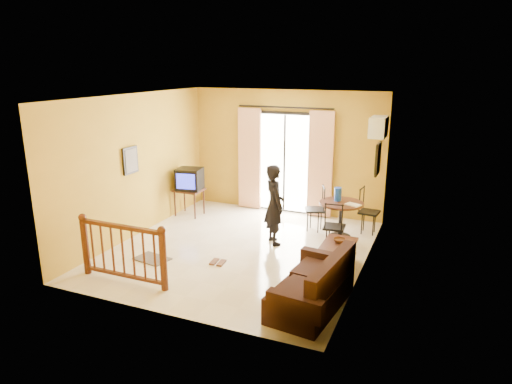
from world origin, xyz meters
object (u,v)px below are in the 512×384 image
at_px(dining_table, 341,210).
at_px(standing_person, 274,205).
at_px(television, 190,179).
at_px(coffee_table, 337,252).
at_px(sofa, 315,289).

bearing_deg(dining_table, standing_person, -144.24).
height_order(television, dining_table, television).
xyz_separation_m(coffee_table, standing_person, (-1.38, 0.65, 0.49)).
distance_m(dining_table, standing_person, 1.38).
bearing_deg(standing_person, sofa, 174.02).
distance_m(dining_table, sofa, 2.88).
bearing_deg(television, sofa, -47.46).
bearing_deg(sofa, coffee_table, 97.05).
bearing_deg(coffee_table, dining_table, 100.59).
height_order(television, coffee_table, television).
height_order(dining_table, coffee_table, dining_table).
distance_m(dining_table, coffee_table, 1.50).
relative_size(television, dining_table, 0.70).
relative_size(sofa, standing_person, 1.12).
xyz_separation_m(television, standing_person, (2.34, -0.84, -0.08)).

